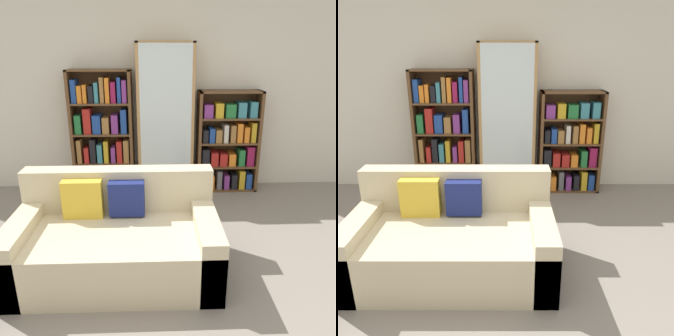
% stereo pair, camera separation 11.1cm
% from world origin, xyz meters
% --- Properties ---
extents(ground_plane, '(16.00, 16.00, 0.00)m').
position_xyz_m(ground_plane, '(0.00, 0.00, 0.00)').
color(ground_plane, gray).
extents(wall_back, '(7.10, 0.06, 2.70)m').
position_xyz_m(wall_back, '(0.00, 2.62, 1.35)').
color(wall_back, silver).
rests_on(wall_back, ground).
extents(couch, '(1.78, 0.98, 0.87)m').
position_xyz_m(couch, '(-0.35, 0.55, 0.30)').
color(couch, beige).
rests_on(couch, ground).
extents(bookshelf_left, '(0.83, 0.32, 1.69)m').
position_xyz_m(bookshelf_left, '(-0.71, 2.41, 0.81)').
color(bookshelf_left, brown).
rests_on(bookshelf_left, ground).
extents(display_cabinet, '(0.75, 0.36, 2.03)m').
position_xyz_m(display_cabinet, '(0.15, 2.40, 1.02)').
color(display_cabinet, '#AD7F4C').
rests_on(display_cabinet, ground).
extents(bookshelf_right, '(0.86, 0.32, 1.41)m').
position_xyz_m(bookshelf_right, '(1.03, 2.41, 0.67)').
color(bookshelf_right, brown).
rests_on(bookshelf_right, ground).
extents(wine_bottle, '(0.08, 0.08, 0.34)m').
position_xyz_m(wine_bottle, '(0.57, 1.56, 0.14)').
color(wine_bottle, black).
rests_on(wine_bottle, ground).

